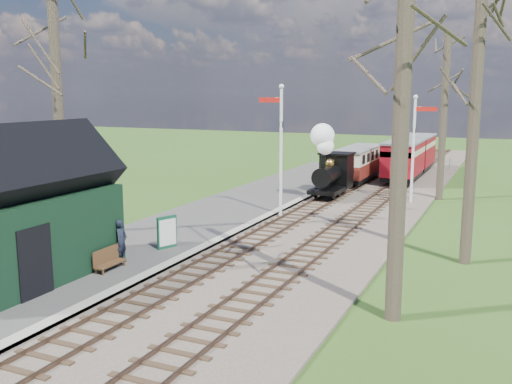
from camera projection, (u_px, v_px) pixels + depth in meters
ground at (30, 370)px, 12.16m from camera, size 140.00×140.00×0.00m
distant_hills at (438, 269)px, 72.12m from camera, size 114.40×48.00×22.02m
ballast_bed at (355, 199)px, 31.35m from camera, size 8.00×60.00×0.10m
track_near at (332, 196)px, 31.87m from camera, size 1.60×60.00×0.15m
track_far at (379, 200)px, 30.81m from camera, size 1.60×60.00×0.15m
platform at (208, 219)px, 26.12m from camera, size 5.00×44.00×0.20m
coping_strip at (253, 224)px, 25.19m from camera, size 0.40×44.00×0.21m
station_shed at (20, 213)px, 17.11m from camera, size 3.25×6.30×4.78m
semaphore_near at (280, 141)px, 26.20m from camera, size 1.22×0.24×6.22m
semaphore_far at (415, 141)px, 29.53m from camera, size 1.22×0.24×5.72m
bare_trees at (272, 111)px, 19.78m from camera, size 15.51×22.39×12.00m
fence_line at (389, 161)px, 44.23m from camera, size 12.60×0.08×1.00m
locomotive at (331, 165)px, 31.20m from camera, size 1.62×3.78×4.05m
coach at (358, 162)px, 36.71m from camera, size 1.89×6.48×1.99m
red_carriage_a at (403, 160)px, 36.82m from camera, size 2.09×5.19×2.20m
red_carriage_b at (417, 152)px, 41.75m from camera, size 2.09×5.19×2.20m
sign_board at (167, 232)px, 20.84m from camera, size 0.40×0.78×1.20m
bench at (108, 260)px, 18.33m from camera, size 0.37×1.25×0.71m
person at (121, 241)px, 19.05m from camera, size 0.43×0.58×1.47m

